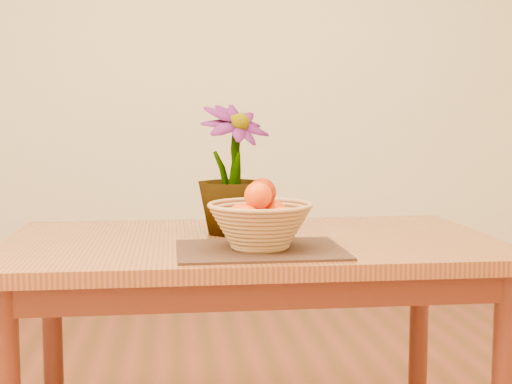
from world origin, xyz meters
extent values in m
cube|color=#FFEEC2|center=(0.00, 2.25, 1.35)|extent=(4.00, 0.02, 2.70)
cube|color=brown|center=(0.00, 0.30, 0.73)|extent=(1.40, 0.80, 0.04)
cube|color=#532013|center=(0.00, 0.30, 0.67)|extent=(1.28, 0.68, 0.08)
cylinder|color=#532013|center=(-0.62, 0.62, 0.35)|extent=(0.06, 0.06, 0.71)
cylinder|color=#532013|center=(0.62, 0.62, 0.35)|extent=(0.06, 0.06, 0.71)
cube|color=#311A12|center=(0.00, 0.10, 0.75)|extent=(0.43, 0.33, 0.01)
cylinder|color=#AC7247|center=(0.00, 0.10, 0.76)|extent=(0.14, 0.14, 0.01)
sphere|color=red|center=(0.00, 0.10, 0.83)|extent=(0.06, 0.06, 0.06)
sphere|color=red|center=(0.04, 0.15, 0.84)|extent=(0.07, 0.07, 0.07)
sphere|color=red|center=(-0.05, 0.14, 0.84)|extent=(0.07, 0.07, 0.07)
sphere|color=red|center=(-0.04, 0.05, 0.84)|extent=(0.07, 0.07, 0.07)
sphere|color=red|center=(0.05, 0.06, 0.84)|extent=(0.07, 0.07, 0.07)
sphere|color=red|center=(0.01, 0.13, 0.90)|extent=(0.07, 0.07, 0.07)
sphere|color=red|center=(-0.01, 0.07, 0.90)|extent=(0.07, 0.07, 0.07)
sphere|color=red|center=(0.01, 0.13, 0.90)|extent=(0.07, 0.07, 0.07)
imported|color=#164B15|center=(-0.05, 0.39, 0.94)|extent=(0.30, 0.30, 0.39)
camera|label=1|loc=(-0.22, -1.71, 1.10)|focal=50.00mm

